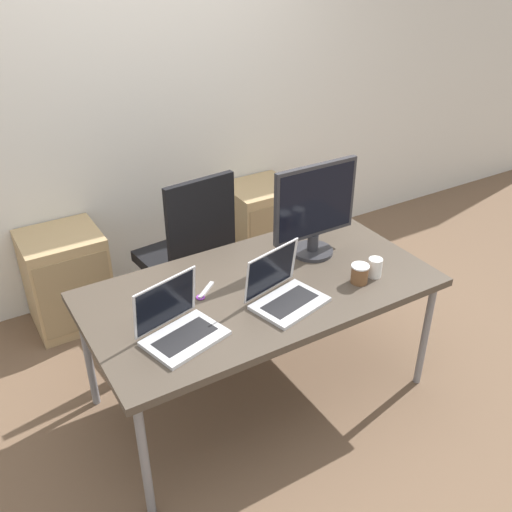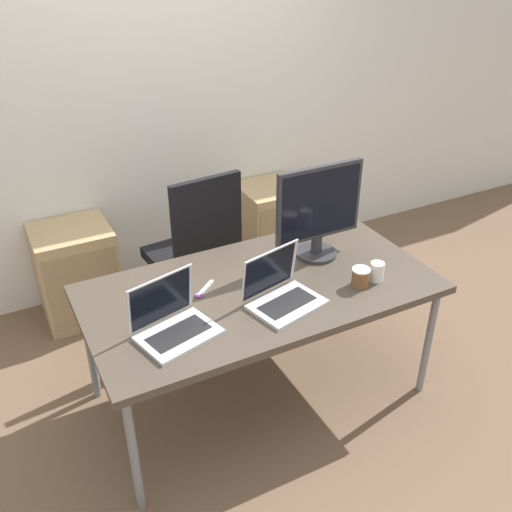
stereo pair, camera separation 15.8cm
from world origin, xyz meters
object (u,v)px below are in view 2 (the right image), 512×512
cabinet_left (77,273)px  cabinet_right (272,225)px  laptop_right (281,293)px  coffee_cup_white (377,272)px  coffee_cup_brown (360,277)px  mouse (276,275)px  laptop_left (173,323)px  office_chair (195,266)px  monitor (319,211)px

cabinet_left → cabinet_right: bearing=0.0°
cabinet_left → laptop_right: (0.72, -1.38, 0.45)m
coffee_cup_white → coffee_cup_brown: size_ratio=1.02×
mouse → laptop_left: bearing=-163.3°
office_chair → cabinet_right: bearing=27.1°
coffee_cup_brown → office_chair: bearing=114.5°
mouse → coffee_cup_white: (0.44, -0.26, 0.03)m
cabinet_left → laptop_left: 1.45m
office_chair → cabinet_right: office_chair is taller
office_chair → cabinet_left: office_chair is taller
laptop_left → monitor: monitor is taller
coffee_cup_white → coffee_cup_brown: coffee_cup_white is taller
laptop_left → mouse: 0.65m
mouse → coffee_cup_white: 0.51m
coffee_cup_white → cabinet_right: bearing=82.1°
laptop_right → monitor: monitor is taller
laptop_left → monitor: 1.00m
office_chair → mouse: (0.14, -0.78, 0.33)m
office_chair → coffee_cup_white: (0.58, -1.04, 0.37)m
monitor → laptop_right: bearing=-142.3°
cabinet_left → mouse: bearing=-55.5°
office_chair → cabinet_right: size_ratio=1.67×
coffee_cup_brown → laptop_right: bearing=172.1°
office_chair → cabinet_right: (0.78, 0.40, -0.08)m
monitor → mouse: monitor is taller
office_chair → laptop_left: bearing=-116.5°
cabinet_left → coffee_cup_brown: coffee_cup_brown is taller
laptop_right → coffee_cup_white: laptop_right is taller
laptop_left → coffee_cup_white: (1.06, -0.07, -0.00)m
office_chair → coffee_cup_brown: size_ratio=10.79×
cabinet_left → monitor: bearing=-43.9°
office_chair → laptop_right: bearing=-86.7°
mouse → cabinet_right: bearing=61.5°
office_chair → cabinet_left: size_ratio=1.67×
monitor → mouse: size_ratio=7.16×
laptop_right → laptop_left: bearing=178.1°
cabinet_left → laptop_left: size_ratio=1.65×
cabinet_right → laptop_left: (-1.26, -1.36, 0.45)m
office_chair → coffee_cup_brown: 1.20m
laptop_left → laptop_right: bearing=-1.9°
mouse → monitor: bearing=17.8°
laptop_right → coffee_cup_brown: (0.42, -0.06, -0.00)m
office_chair → cabinet_left: bearing=149.2°
cabinet_right → coffee_cup_brown: coffee_cup_brown is taller
cabinet_right → laptop_right: (-0.72, -1.38, 0.45)m
coffee_cup_white → coffee_cup_brown: (-0.11, -0.01, -0.00)m
cabinet_left → coffee_cup_brown: bearing=-51.5°
laptop_left → coffee_cup_brown: bearing=-4.5°
cabinet_right → laptop_right: 1.62m
cabinet_left → cabinet_right: (1.45, 0.00, 0.00)m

